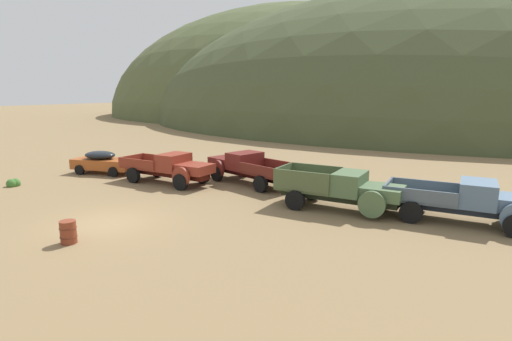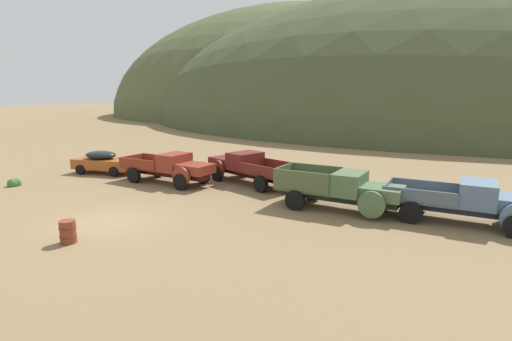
{
  "view_description": "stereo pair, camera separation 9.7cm",
  "coord_description": "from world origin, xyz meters",
  "px_view_note": "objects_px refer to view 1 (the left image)",
  "views": [
    {
      "loc": [
        13.33,
        -11.69,
        5.59
      ],
      "look_at": [
        3.95,
        6.37,
        1.58
      ],
      "focal_mm": 28.14,
      "sensor_mm": 36.0,
      "label": 1
    },
    {
      "loc": [
        13.41,
        -11.65,
        5.59
      ],
      "look_at": [
        3.95,
        6.37,
        1.58
      ],
      "focal_mm": 28.14,
      "sensor_mm": 36.0,
      "label": 2
    }
  ],
  "objects_px": {
    "car_oxide_orange": "(105,162)",
    "truck_chalk_blue": "(475,202)",
    "truck_weathered_green": "(346,190)",
    "truck_rust_red": "(173,168)",
    "oil_drum_spare": "(68,232)",
    "truck_oxblood": "(246,167)"
  },
  "relations": [
    {
      "from": "truck_weathered_green",
      "to": "truck_chalk_blue",
      "type": "bearing_deg",
      "value": 7.62
    },
    {
      "from": "truck_rust_red",
      "to": "oil_drum_spare",
      "type": "height_order",
      "value": "truck_rust_red"
    },
    {
      "from": "car_oxide_orange",
      "to": "truck_chalk_blue",
      "type": "height_order",
      "value": "truck_chalk_blue"
    },
    {
      "from": "truck_weathered_green",
      "to": "truck_rust_red",
      "type": "bearing_deg",
      "value": 178.4
    },
    {
      "from": "truck_weathered_green",
      "to": "truck_oxblood",
      "type": "bearing_deg",
      "value": 158.47
    },
    {
      "from": "truck_oxblood",
      "to": "oil_drum_spare",
      "type": "relative_size",
      "value": 7.87
    },
    {
      "from": "truck_rust_red",
      "to": "truck_chalk_blue",
      "type": "relative_size",
      "value": 1.0
    },
    {
      "from": "truck_rust_red",
      "to": "oil_drum_spare",
      "type": "distance_m",
      "value": 10.06
    },
    {
      "from": "car_oxide_orange",
      "to": "truck_chalk_blue",
      "type": "distance_m",
      "value": 22.53
    },
    {
      "from": "car_oxide_orange",
      "to": "truck_oxblood",
      "type": "distance_m",
      "value": 10.18
    },
    {
      "from": "truck_weathered_green",
      "to": "oil_drum_spare",
      "type": "relative_size",
      "value": 6.87
    },
    {
      "from": "truck_weathered_green",
      "to": "car_oxide_orange",
      "type": "bearing_deg",
      "value": 178.51
    },
    {
      "from": "truck_rust_red",
      "to": "truck_oxblood",
      "type": "height_order",
      "value": "same"
    },
    {
      "from": "truck_weathered_green",
      "to": "oil_drum_spare",
      "type": "bearing_deg",
      "value": -129.96
    },
    {
      "from": "truck_weathered_green",
      "to": "oil_drum_spare",
      "type": "distance_m",
      "value": 12.06
    },
    {
      "from": "truck_oxblood",
      "to": "truck_weathered_green",
      "type": "distance_m",
      "value": 7.78
    },
    {
      "from": "car_oxide_orange",
      "to": "truck_chalk_blue",
      "type": "bearing_deg",
      "value": -13.38
    },
    {
      "from": "truck_weathered_green",
      "to": "truck_chalk_blue",
      "type": "distance_m",
      "value": 5.45
    },
    {
      "from": "car_oxide_orange",
      "to": "truck_rust_red",
      "type": "relative_size",
      "value": 0.74
    },
    {
      "from": "car_oxide_orange",
      "to": "truck_chalk_blue",
      "type": "xyz_separation_m",
      "value": [
        22.52,
        -0.53,
        0.18
      ]
    },
    {
      "from": "truck_rust_red",
      "to": "truck_oxblood",
      "type": "bearing_deg",
      "value": 35.65
    },
    {
      "from": "car_oxide_orange",
      "to": "truck_chalk_blue",
      "type": "relative_size",
      "value": 0.75
    }
  ]
}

